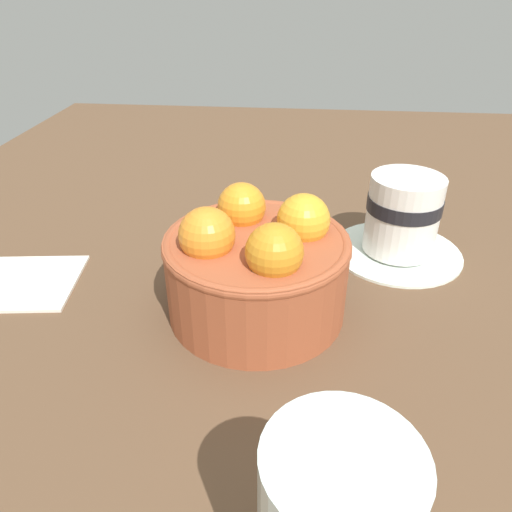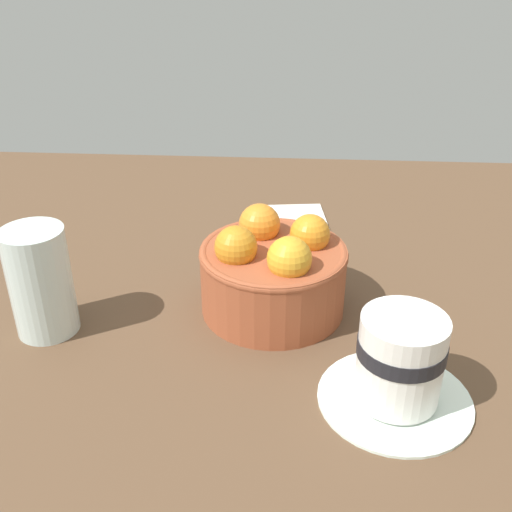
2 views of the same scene
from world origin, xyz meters
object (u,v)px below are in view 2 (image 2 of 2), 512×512
terracotta_bowl (273,271)px  coffee_cup (399,364)px  water_glass (40,282)px  folded_napkin (293,218)px

terracotta_bowl → coffee_cup: 18.14cm
water_glass → folded_napkin: size_ratio=1.20×
coffee_cup → water_glass: (-34.58, 8.64, 1.68)cm
coffee_cup → water_glass: size_ratio=1.19×
terracotta_bowl → water_glass: (-23.14, -5.42, 1.03)cm
water_glass → folded_napkin: (25.07, 28.13, -5.44)cm
coffee_cup → folded_napkin: coffee_cup is taller
terracotta_bowl → folded_napkin: terracotta_bowl is taller
terracotta_bowl → folded_napkin: bearing=85.1°
coffee_cup → terracotta_bowl: bearing=129.1°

